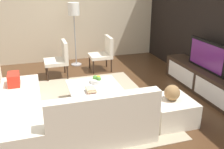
% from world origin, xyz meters
% --- Properties ---
extents(ground_plane, '(14.00, 14.00, 0.00)m').
position_xyz_m(ground_plane, '(0.00, 0.00, 0.00)').
color(ground_plane, '#4C301C').
extents(feature_wall_back, '(6.40, 0.12, 2.80)m').
position_xyz_m(feature_wall_back, '(0.00, 2.70, 1.40)').
color(feature_wall_back, black).
rests_on(feature_wall_back, ground).
extents(side_wall_left, '(0.12, 5.20, 2.80)m').
position_xyz_m(side_wall_left, '(-3.20, 0.20, 1.40)').
color(side_wall_left, beige).
rests_on(side_wall_left, ground).
extents(area_rug, '(3.06, 2.43, 0.01)m').
position_xyz_m(area_rug, '(-0.10, 0.00, 0.01)').
color(area_rug, tan).
rests_on(area_rug, ground).
extents(media_console, '(2.34, 0.47, 0.50)m').
position_xyz_m(media_console, '(0.00, 2.40, 0.25)').
color(media_console, '#332319').
rests_on(media_console, ground).
extents(television, '(1.13, 0.06, 0.60)m').
position_xyz_m(television, '(0.00, 2.40, 0.80)').
color(television, black).
rests_on(television, media_console).
extents(sectional_couch, '(2.27, 2.43, 0.83)m').
position_xyz_m(sectional_couch, '(0.51, -0.83, 0.29)').
color(sectional_couch, beige).
rests_on(sectional_couch, ground).
extents(coffee_table, '(0.96, 0.94, 0.38)m').
position_xyz_m(coffee_table, '(-0.10, 0.10, 0.20)').
color(coffee_table, '#332319').
rests_on(coffee_table, ground).
extents(accent_chair_near, '(0.56, 0.54, 0.87)m').
position_xyz_m(accent_chair_near, '(-1.82, -0.33, 0.49)').
color(accent_chair_near, '#332319').
rests_on(accent_chair_near, ground).
extents(floor_lamp, '(0.30, 0.30, 1.67)m').
position_xyz_m(floor_lamp, '(-2.60, 0.18, 1.39)').
color(floor_lamp, '#A5A5AA').
rests_on(floor_lamp, ground).
extents(ottoman, '(0.70, 0.70, 0.40)m').
position_xyz_m(ottoman, '(0.85, 1.15, 0.20)').
color(ottoman, beige).
rests_on(ottoman, ground).
extents(fruit_bowl, '(0.28, 0.28, 0.14)m').
position_xyz_m(fruit_bowl, '(-0.28, 0.20, 0.43)').
color(fruit_bowl, silver).
rests_on(fruit_bowl, coffee_table).
extents(accent_chair_far, '(0.52, 0.54, 0.87)m').
position_xyz_m(accent_chair_far, '(-1.99, 0.81, 0.49)').
color(accent_chair_far, '#332319').
rests_on(accent_chair_far, ground).
extents(decorative_ball, '(0.25, 0.25, 0.25)m').
position_xyz_m(decorative_ball, '(0.85, 1.15, 0.53)').
color(decorative_ball, '#997247').
rests_on(decorative_ball, ottoman).
extents(book_stack, '(0.23, 0.16, 0.08)m').
position_xyz_m(book_stack, '(0.12, -0.02, 0.42)').
color(book_stack, maroon).
rests_on(book_stack, coffee_table).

